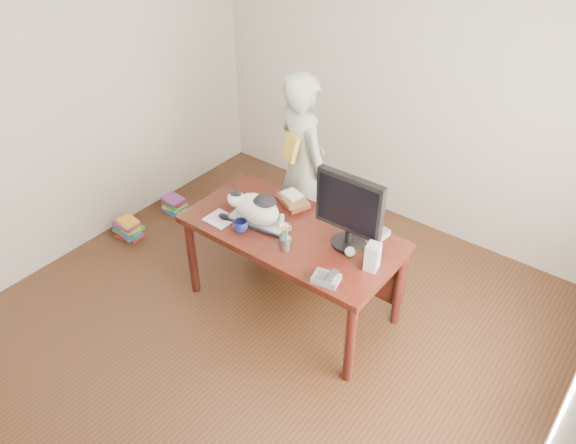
{
  "coord_description": "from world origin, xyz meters",
  "views": [
    {
      "loc": [
        1.96,
        -2.0,
        3.19
      ],
      "look_at": [
        0.0,
        0.55,
        0.85
      ],
      "focal_mm": 35.0,
      "sensor_mm": 36.0,
      "label": 1
    }
  ],
  "objects_px": {
    "speaker": "(373,257)",
    "book_pile_a": "(128,229)",
    "calculator": "(375,234)",
    "coffee_mug": "(240,226)",
    "desk": "(298,241)",
    "person": "(303,165)",
    "book_stack": "(293,200)",
    "monitor": "(349,208)",
    "phone": "(327,278)",
    "keyboard": "(258,221)",
    "mouse": "(224,216)",
    "pen_cup": "(286,242)",
    "cat": "(255,207)",
    "baseball": "(350,252)",
    "book_pile_b": "(175,205)"
  },
  "relations": [
    {
      "from": "coffee_mug",
      "to": "phone",
      "type": "height_order",
      "value": "coffee_mug"
    },
    {
      "from": "person",
      "to": "book_stack",
      "type": "bearing_deg",
      "value": 140.67
    },
    {
      "from": "phone",
      "to": "mouse",
      "type": "bearing_deg",
      "value": 161.41
    },
    {
      "from": "keyboard",
      "to": "book_pile_b",
      "type": "bearing_deg",
      "value": 155.67
    },
    {
      "from": "book_pile_a",
      "to": "book_pile_b",
      "type": "xyz_separation_m",
      "value": [
        0.03,
        0.55,
        -0.02
      ]
    },
    {
      "from": "mouse",
      "to": "book_pile_b",
      "type": "height_order",
      "value": "mouse"
    },
    {
      "from": "phone",
      "to": "book_stack",
      "type": "xyz_separation_m",
      "value": [
        -0.71,
        0.57,
        0.01
      ]
    },
    {
      "from": "keyboard",
      "to": "speaker",
      "type": "height_order",
      "value": "speaker"
    },
    {
      "from": "keyboard",
      "to": "speaker",
      "type": "xyz_separation_m",
      "value": [
        0.93,
        0.07,
        0.08
      ]
    },
    {
      "from": "person",
      "to": "book_pile_b",
      "type": "xyz_separation_m",
      "value": [
        -1.3,
        -0.36,
        -0.74
      ]
    },
    {
      "from": "keyboard",
      "to": "book_pile_a",
      "type": "distance_m",
      "value": 1.65
    },
    {
      "from": "book_stack",
      "to": "pen_cup",
      "type": "bearing_deg",
      "value": -34.93
    },
    {
      "from": "book_stack",
      "to": "phone",
      "type": "bearing_deg",
      "value": -15.83
    },
    {
      "from": "coffee_mug",
      "to": "calculator",
      "type": "height_order",
      "value": "coffee_mug"
    },
    {
      "from": "phone",
      "to": "book_stack",
      "type": "height_order",
      "value": "book_stack"
    },
    {
      "from": "cat",
      "to": "speaker",
      "type": "distance_m",
      "value": 0.95
    },
    {
      "from": "pen_cup",
      "to": "phone",
      "type": "height_order",
      "value": "pen_cup"
    },
    {
      "from": "monitor",
      "to": "coffee_mug",
      "type": "relative_size",
      "value": 5.1
    },
    {
      "from": "baseball",
      "to": "book_stack",
      "type": "xyz_separation_m",
      "value": [
        -0.69,
        0.27,
        0.0
      ]
    },
    {
      "from": "phone",
      "to": "book_pile_b",
      "type": "relative_size",
      "value": 0.75
    },
    {
      "from": "book_stack",
      "to": "calculator",
      "type": "height_order",
      "value": "book_stack"
    },
    {
      "from": "monitor",
      "to": "phone",
      "type": "bearing_deg",
      "value": -76.02
    },
    {
      "from": "monitor",
      "to": "calculator",
      "type": "height_order",
      "value": "monitor"
    },
    {
      "from": "baseball",
      "to": "book_pile_b",
      "type": "height_order",
      "value": "baseball"
    },
    {
      "from": "desk",
      "to": "mouse",
      "type": "relative_size",
      "value": 16.98
    },
    {
      "from": "mouse",
      "to": "cat",
      "type": "bearing_deg",
      "value": 27.34
    },
    {
      "from": "pen_cup",
      "to": "book_pile_a",
      "type": "xyz_separation_m",
      "value": [
        -1.84,
        -0.0,
        -0.72
      ]
    },
    {
      "from": "coffee_mug",
      "to": "pen_cup",
      "type": "bearing_deg",
      "value": 5.77
    },
    {
      "from": "monitor",
      "to": "phone",
      "type": "relative_size",
      "value": 2.89
    },
    {
      "from": "desk",
      "to": "baseball",
      "type": "height_order",
      "value": "baseball"
    },
    {
      "from": "monitor",
      "to": "baseball",
      "type": "relative_size",
      "value": 7.74
    },
    {
      "from": "keyboard",
      "to": "mouse",
      "type": "xyz_separation_m",
      "value": [
        -0.24,
        -0.11,
        0.01
      ]
    },
    {
      "from": "phone",
      "to": "monitor",
      "type": "bearing_deg",
      "value": 92.03
    },
    {
      "from": "book_pile_a",
      "to": "person",
      "type": "bearing_deg",
      "value": 34.39
    },
    {
      "from": "keyboard",
      "to": "person",
      "type": "xyz_separation_m",
      "value": [
        -0.17,
        0.79,
        0.05
      ]
    },
    {
      "from": "speaker",
      "to": "book_pile_a",
      "type": "bearing_deg",
      "value": 173.51
    },
    {
      "from": "desk",
      "to": "coffee_mug",
      "type": "distance_m",
      "value": 0.47
    },
    {
      "from": "pen_cup",
      "to": "person",
      "type": "distance_m",
      "value": 1.04
    },
    {
      "from": "pen_cup",
      "to": "person",
      "type": "xyz_separation_m",
      "value": [
        -0.52,
        0.91,
        0.01
      ]
    },
    {
      "from": "phone",
      "to": "book_stack",
      "type": "relative_size",
      "value": 0.68
    },
    {
      "from": "book_stack",
      "to": "calculator",
      "type": "bearing_deg",
      "value": 24.89
    },
    {
      "from": "book_pile_a",
      "to": "book_pile_b",
      "type": "height_order",
      "value": "book_pile_a"
    },
    {
      "from": "desk",
      "to": "book_pile_b",
      "type": "bearing_deg",
      "value": 171.03
    },
    {
      "from": "speaker",
      "to": "monitor",
      "type": "bearing_deg",
      "value": 147.18
    },
    {
      "from": "cat",
      "to": "speaker",
      "type": "xyz_separation_m",
      "value": [
        0.94,
        0.07,
        -0.04
      ]
    },
    {
      "from": "book_pile_a",
      "to": "calculator",
      "type": "bearing_deg",
      "value": 12.16
    },
    {
      "from": "pen_cup",
      "to": "coffee_mug",
      "type": "xyz_separation_m",
      "value": [
        -0.38,
        -0.04,
        -0.01
      ]
    },
    {
      "from": "desk",
      "to": "book_stack",
      "type": "bearing_deg",
      "value": 135.97
    },
    {
      "from": "coffee_mug",
      "to": "desk",
      "type": "bearing_deg",
      "value": 47.55
    },
    {
      "from": "monitor",
      "to": "baseball",
      "type": "xyz_separation_m",
      "value": [
        0.08,
        -0.09,
        -0.28
      ]
    }
  ]
}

